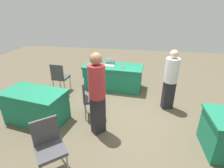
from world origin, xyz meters
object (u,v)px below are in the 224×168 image
at_px(chair_tucked_left, 89,96).
at_px(person_organiser, 97,91).
at_px(person_attendee_standing, 171,78).
at_px(laptop_silver, 110,64).
at_px(chair_near_front, 49,144).
at_px(table_mid_right, 36,106).
at_px(yarn_ball, 101,62).
at_px(chair_tucked_right, 60,76).
at_px(table_foreground, 113,77).
at_px(scissors_red, 123,67).

xyz_separation_m(chair_tucked_left, person_organiser, (-0.35, 0.56, 0.45)).
bearing_deg(person_attendee_standing, person_organiser, 22.02).
height_order(person_organiser, laptop_silver, person_organiser).
height_order(person_attendee_standing, person_organiser, person_organiser).
bearing_deg(chair_near_front, table_mid_right, -92.21).
xyz_separation_m(chair_near_front, yarn_ball, (-0.04, -3.53, 0.27)).
bearing_deg(chair_tucked_right, person_organiser, -41.13).
relative_size(chair_tucked_right, person_attendee_standing, 0.59).
bearing_deg(table_foreground, yarn_ball, -18.17).
bearing_deg(table_mid_right, person_attendee_standing, -160.29).
relative_size(chair_tucked_left, yarn_ball, 9.18).
bearing_deg(yarn_ball, table_foreground, 161.83).
xyz_separation_m(table_foreground, table_mid_right, (1.49, 2.13, 0.00)).
bearing_deg(chair_tucked_left, person_attendee_standing, 92.44).
height_order(chair_tucked_right, yarn_ball, chair_tucked_right).
bearing_deg(scissors_red, laptop_silver, -107.94).
relative_size(chair_tucked_left, person_attendee_standing, 0.60).
relative_size(chair_tucked_right, scissors_red, 5.26).
xyz_separation_m(chair_tucked_left, yarn_ball, (0.14, -1.86, 0.28)).
distance_m(table_mid_right, yarn_ball, 2.54).
distance_m(chair_near_front, chair_tucked_right, 3.01).
height_order(chair_near_front, yarn_ball, chair_near_front).
xyz_separation_m(table_mid_right, scissors_red, (-1.82, -2.02, 0.39)).
relative_size(chair_tucked_right, laptop_silver, 2.92).
relative_size(chair_near_front, chair_tucked_right, 1.03).
distance_m(laptop_silver, scissors_red, 0.47).
bearing_deg(table_mid_right, person_organiser, 174.28).
relative_size(table_mid_right, yarn_ball, 14.66).
distance_m(chair_tucked_right, person_attendee_standing, 3.28).
bearing_deg(person_organiser, yarn_ball, 54.53).
bearing_deg(scissors_red, chair_near_front, -16.04).
bearing_deg(chair_tucked_right, person_attendee_standing, -2.64).
distance_m(chair_near_front, person_organiser, 1.30).
bearing_deg(yarn_ball, chair_near_front, 89.35).
bearing_deg(laptop_silver, table_mid_right, 58.68).
bearing_deg(chair_tucked_left, scissors_red, 141.00).
xyz_separation_m(table_mid_right, laptop_silver, (-1.37, -2.15, 0.43)).
xyz_separation_m(chair_near_front, scissors_red, (-0.80, -3.28, 0.22)).
bearing_deg(chair_tucked_right, scissors_red, 18.75).
distance_m(chair_tucked_left, scissors_red, 1.74).
bearing_deg(chair_tucked_left, laptop_silver, 156.48).
bearing_deg(scissors_red, person_organiser, -9.49).
bearing_deg(chair_tucked_right, yarn_ball, 36.92).
xyz_separation_m(chair_tucked_right, person_organiser, (-1.65, 1.69, 0.47)).
xyz_separation_m(table_foreground, person_attendee_standing, (-1.65, 1.01, 0.50)).
bearing_deg(yarn_ball, person_organiser, 101.35).
height_order(chair_tucked_right, laptop_silver, laptop_silver).
xyz_separation_m(chair_tucked_right, scissors_red, (-1.92, -0.48, 0.24)).
relative_size(table_foreground, person_organiser, 1.08).
bearing_deg(person_attendee_standing, chair_tucked_right, -24.12).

